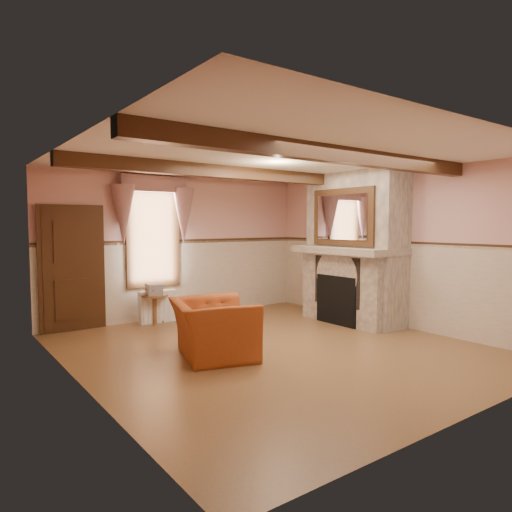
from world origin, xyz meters
TOP-DOWN VIEW (x-y plane):
  - floor at (0.00, 0.00)m, footprint 5.50×6.00m
  - ceiling at (0.00, 0.00)m, footprint 5.50×6.00m
  - wall_back at (0.00, 3.00)m, footprint 5.50×0.02m
  - wall_front at (0.00, -3.00)m, footprint 5.50×0.02m
  - wall_left at (-2.75, 0.00)m, footprint 0.02×6.00m
  - wall_right at (2.75, 0.00)m, footprint 0.02×6.00m
  - wainscot at (0.00, 0.00)m, footprint 5.50×6.00m
  - chair_rail at (0.00, 0.00)m, footprint 5.50×6.00m
  - firebox at (2.00, 0.60)m, footprint 0.20×0.95m
  - armchair at (-0.94, 0.17)m, footprint 1.36×1.46m
  - side_table at (-0.75, 2.60)m, footprint 0.58×0.58m
  - book_stack at (-0.77, 2.58)m, footprint 0.31×0.36m
  - radiator at (-0.65, 2.70)m, footprint 0.70×0.20m
  - bowl at (2.24, 0.51)m, footprint 0.31×0.31m
  - mantel_clock at (2.24, 1.40)m, footprint 0.14×0.24m
  - oil_lamp at (2.24, 1.07)m, footprint 0.11×0.11m
  - candle_red at (2.24, -0.13)m, footprint 0.06×0.06m
  - jar_yellow at (2.24, 0.26)m, footprint 0.06×0.06m
  - fireplace at (2.42, 0.60)m, footprint 0.85×2.00m
  - mantel at (2.24, 0.60)m, footprint 1.05×2.05m
  - overmantel_mirror at (2.06, 0.60)m, footprint 0.06×1.44m
  - door at (-2.10, 2.94)m, footprint 1.10×0.10m
  - window at (-0.60, 2.97)m, footprint 1.06×0.08m
  - window_drapes at (-0.60, 2.88)m, footprint 1.30×0.14m
  - ceiling_beam_front at (0.00, -1.20)m, footprint 5.50×0.18m
  - ceiling_beam_back at (0.00, 1.20)m, footprint 5.50×0.18m

SIDE VIEW (x-z plane):
  - floor at x=0.00m, z-range -0.01..0.01m
  - side_table at x=-0.75m, z-range 0.00..0.55m
  - radiator at x=-0.65m, z-range 0.00..0.60m
  - armchair at x=-0.94m, z-range 0.00..0.79m
  - firebox at x=2.00m, z-range 0.00..0.90m
  - book_stack at x=-0.77m, z-range 0.55..0.75m
  - wainscot at x=0.00m, z-range 0.00..1.50m
  - door at x=-2.10m, z-range 0.00..2.10m
  - mantel at x=2.24m, z-range 1.30..1.42m
  - wall_back at x=0.00m, z-range 0.00..2.80m
  - wall_front at x=0.00m, z-range 0.00..2.80m
  - wall_left at x=-2.75m, z-range 0.00..2.80m
  - wall_right at x=2.75m, z-range 0.00..2.80m
  - fireplace at x=2.42m, z-range 0.00..2.80m
  - bowl at x=2.24m, z-range 1.42..1.50m
  - jar_yellow at x=2.24m, z-range 1.42..1.54m
  - chair_rail at x=0.00m, z-range 1.46..1.54m
  - candle_red at x=2.24m, z-range 1.42..1.58m
  - mantel_clock at x=2.24m, z-range 1.42..1.62m
  - oil_lamp at x=2.24m, z-range 1.42..1.70m
  - window at x=-0.60m, z-range 0.64..2.66m
  - overmantel_mirror at x=2.06m, z-range 1.45..2.49m
  - window_drapes at x=-0.60m, z-range 1.55..2.95m
  - ceiling_beam_front at x=0.00m, z-range 2.60..2.80m
  - ceiling_beam_back at x=0.00m, z-range 2.60..2.80m
  - ceiling at x=0.00m, z-range 2.79..2.80m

